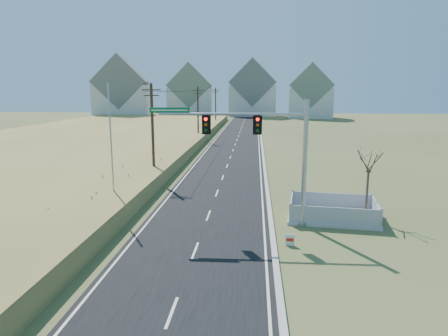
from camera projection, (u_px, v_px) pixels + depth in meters
ground at (200, 238)px, 22.99m from camera, size 260.00×260.00×0.00m
road at (238, 137)px, 71.92m from camera, size 8.00×180.00×0.06m
curb at (261, 137)px, 71.59m from camera, size 0.30×180.00×0.18m
reed_marsh at (86, 139)px, 63.84m from camera, size 38.00×110.00×1.30m
utility_pole_near at (153, 130)px, 37.27m from camera, size 1.80×0.26×9.00m
utility_pole_mid at (198, 113)px, 66.63m from camera, size 1.80×0.26×9.00m
utility_pole_far at (216, 106)px, 95.99m from camera, size 1.80×0.26×9.00m
condo_nw at (121, 93)px, 122.27m from camera, size 17.69×13.38×19.05m
condo_nnw at (190, 95)px, 128.73m from camera, size 14.93×11.17×17.03m
condo_n at (252, 93)px, 130.99m from camera, size 15.27×10.20×18.54m
condo_ne at (311, 95)px, 121.94m from camera, size 14.12×10.51×16.52m
traffic_signal_mast at (274, 150)px, 24.36m from camera, size 9.85×0.67×7.83m
fence_enclosure at (332, 215)px, 26.37m from camera, size 6.16×4.60×1.30m
open_sign at (290, 240)px, 21.78m from camera, size 0.51×0.10×0.63m
flagpole at (112, 160)px, 28.17m from camera, size 0.40×0.40×8.87m
bare_tree at (369, 160)px, 25.88m from camera, size 1.84×1.84×4.87m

